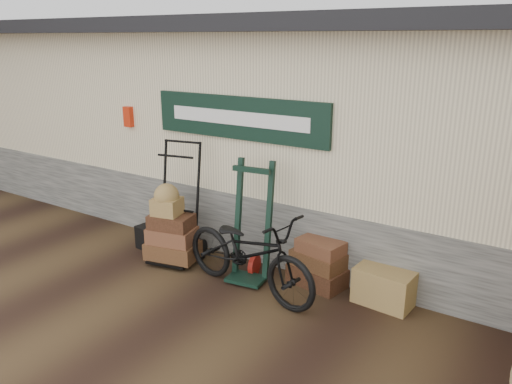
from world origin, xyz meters
TOP-DOWN VIEW (x-y plane):
  - ground at (0.00, 0.00)m, footprint 80.00×80.00m
  - station_building at (-0.01, 2.74)m, footprint 14.40×4.10m
  - porter_trolley at (-1.00, 0.52)m, footprint 0.94×0.78m
  - green_barrow at (0.18, 0.55)m, footprint 0.60×0.53m
  - suitcase_stack at (0.96, 0.85)m, footprint 0.75×0.55m
  - wicker_hamper at (1.81, 0.85)m, footprint 0.68×0.47m
  - black_trunk at (-1.58, 0.53)m, footprint 0.38×0.34m
  - bicycle at (0.35, 0.23)m, footprint 0.97×2.04m

SIDE VIEW (x-z plane):
  - ground at x=0.00m, z-range 0.00..0.00m
  - black_trunk at x=-1.58m, z-range 0.00..0.34m
  - wicker_hamper at x=1.81m, z-range 0.00..0.42m
  - suitcase_stack at x=0.96m, z-range 0.00..0.61m
  - bicycle at x=0.35m, z-range 0.00..1.14m
  - green_barrow at x=0.18m, z-range 0.00..1.52m
  - porter_trolley at x=-1.00m, z-range 0.00..1.65m
  - station_building at x=-0.01m, z-range 0.01..3.21m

